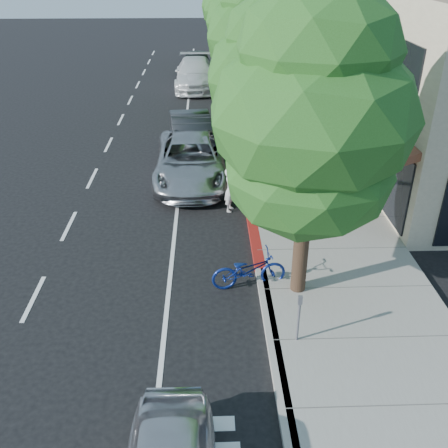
{
  "coord_description": "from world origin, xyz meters",
  "views": [
    {
      "loc": [
        -1.47,
        -12.89,
        8.2
      ],
      "look_at": [
        -1.04,
        -0.5,
        1.35
      ],
      "focal_mm": 40.0,
      "sensor_mm": 36.0,
      "label": 1
    }
  ],
  "objects_px": {
    "street_tree_1": "(277,80)",
    "street_tree_4": "(242,11)",
    "bicycle": "(249,270)",
    "silver_suv": "(191,160)",
    "street_tree_2": "(260,39)",
    "cyclist": "(230,190)",
    "street_tree_5": "(236,7)",
    "street_tree_3": "(249,23)",
    "pedestrian": "(282,119)",
    "street_tree_0": "(312,120)",
    "dark_sedan": "(191,134)",
    "dark_suv_far": "(197,64)",
    "white_pickup": "(195,74)"
  },
  "relations": [
    {
      "from": "street_tree_5",
      "to": "dark_suv_far",
      "type": "height_order",
      "value": "street_tree_5"
    },
    {
      "from": "street_tree_5",
      "to": "pedestrian",
      "type": "height_order",
      "value": "street_tree_5"
    },
    {
      "from": "street_tree_3",
      "to": "white_pickup",
      "type": "height_order",
      "value": "street_tree_3"
    },
    {
      "from": "street_tree_0",
      "to": "street_tree_2",
      "type": "relative_size",
      "value": 1.01
    },
    {
      "from": "silver_suv",
      "to": "white_pickup",
      "type": "height_order",
      "value": "white_pickup"
    },
    {
      "from": "street_tree_0",
      "to": "street_tree_2",
      "type": "xyz_separation_m",
      "value": [
        0.0,
        12.0,
        -0.07
      ]
    },
    {
      "from": "street_tree_3",
      "to": "bicycle",
      "type": "height_order",
      "value": "street_tree_3"
    },
    {
      "from": "street_tree_2",
      "to": "dark_sedan",
      "type": "height_order",
      "value": "street_tree_2"
    },
    {
      "from": "street_tree_2",
      "to": "street_tree_5",
      "type": "height_order",
      "value": "street_tree_2"
    },
    {
      "from": "street_tree_0",
      "to": "dark_sedan",
      "type": "xyz_separation_m",
      "value": [
        -3.1,
        11.0,
        -3.99
      ]
    },
    {
      "from": "street_tree_2",
      "to": "cyclist",
      "type": "distance_m",
      "value": 8.23
    },
    {
      "from": "street_tree_4",
      "to": "dark_sedan",
      "type": "distance_m",
      "value": 13.9
    },
    {
      "from": "silver_suv",
      "to": "street_tree_0",
      "type": "bearing_deg",
      "value": -69.27
    },
    {
      "from": "street_tree_3",
      "to": "cyclist",
      "type": "bearing_deg",
      "value": -97.0
    },
    {
      "from": "street_tree_3",
      "to": "dark_suv_far",
      "type": "relative_size",
      "value": 1.43
    },
    {
      "from": "street_tree_2",
      "to": "cyclist",
      "type": "bearing_deg",
      "value": -102.82
    },
    {
      "from": "street_tree_3",
      "to": "dark_sedan",
      "type": "height_order",
      "value": "street_tree_3"
    },
    {
      "from": "bicycle",
      "to": "dark_suv_far",
      "type": "height_order",
      "value": "dark_suv_far"
    },
    {
      "from": "street_tree_1",
      "to": "bicycle",
      "type": "relative_size",
      "value": 3.51
    },
    {
      "from": "silver_suv",
      "to": "pedestrian",
      "type": "relative_size",
      "value": 3.54
    },
    {
      "from": "bicycle",
      "to": "silver_suv",
      "type": "relative_size",
      "value": 0.34
    },
    {
      "from": "street_tree_0",
      "to": "dark_suv_far",
      "type": "distance_m",
      "value": 26.6
    },
    {
      "from": "street_tree_0",
      "to": "white_pickup",
      "type": "distance_m",
      "value": 23.53
    },
    {
      "from": "street_tree_0",
      "to": "street_tree_1",
      "type": "distance_m",
      "value": 6.02
    },
    {
      "from": "silver_suv",
      "to": "cyclist",
      "type": "bearing_deg",
      "value": -63.36
    },
    {
      "from": "dark_suv_far",
      "to": "silver_suv",
      "type": "bearing_deg",
      "value": -93.17
    },
    {
      "from": "street_tree_1",
      "to": "street_tree_3",
      "type": "relative_size",
      "value": 0.95
    },
    {
      "from": "street_tree_4",
      "to": "pedestrian",
      "type": "bearing_deg",
      "value": -83.73
    },
    {
      "from": "silver_suv",
      "to": "street_tree_2",
      "type": "bearing_deg",
      "value": 53.89
    },
    {
      "from": "dark_sedan",
      "to": "white_pickup",
      "type": "bearing_deg",
      "value": 83.73
    },
    {
      "from": "street_tree_5",
      "to": "street_tree_3",
      "type": "bearing_deg",
      "value": -90.0
    },
    {
      "from": "street_tree_1",
      "to": "street_tree_2",
      "type": "relative_size",
      "value": 0.93
    },
    {
      "from": "street_tree_2",
      "to": "street_tree_4",
      "type": "relative_size",
      "value": 1.01
    },
    {
      "from": "street_tree_3",
      "to": "bicycle",
      "type": "xyz_separation_m",
      "value": [
        -1.3,
        -17.64,
        -4.12
      ]
    },
    {
      "from": "white_pickup",
      "to": "street_tree_3",
      "type": "bearing_deg",
      "value": -58.51
    },
    {
      "from": "dark_sedan",
      "to": "white_pickup",
      "type": "distance_m",
      "value": 12.0
    },
    {
      "from": "street_tree_5",
      "to": "dark_sedan",
      "type": "relative_size",
      "value": 1.47
    },
    {
      "from": "cyclist",
      "to": "pedestrian",
      "type": "height_order",
      "value": "pedestrian"
    },
    {
      "from": "street_tree_3",
      "to": "dark_suv_far",
      "type": "bearing_deg",
      "value": 110.15
    },
    {
      "from": "street_tree_4",
      "to": "pedestrian",
      "type": "distance_m",
      "value": 12.15
    },
    {
      "from": "silver_suv",
      "to": "street_tree_3",
      "type": "bearing_deg",
      "value": 72.87
    },
    {
      "from": "street_tree_2",
      "to": "dark_suv_far",
      "type": "xyz_separation_m",
      "value": [
        -2.99,
        14.14,
        -3.85
      ]
    },
    {
      "from": "street_tree_1",
      "to": "street_tree_4",
      "type": "bearing_deg",
      "value": 90.0
    },
    {
      "from": "street_tree_4",
      "to": "dark_suv_far",
      "type": "height_order",
      "value": "street_tree_4"
    },
    {
      "from": "pedestrian",
      "to": "silver_suv",
      "type": "bearing_deg",
      "value": 42.19
    },
    {
      "from": "street_tree_0",
      "to": "street_tree_5",
      "type": "relative_size",
      "value": 1.05
    },
    {
      "from": "street_tree_3",
      "to": "pedestrian",
      "type": "relative_size",
      "value": 4.45
    },
    {
      "from": "street_tree_2",
      "to": "dark_sedan",
      "type": "relative_size",
      "value": 1.53
    },
    {
      "from": "street_tree_5",
      "to": "bicycle",
      "type": "relative_size",
      "value": 3.61
    },
    {
      "from": "street_tree_1",
      "to": "bicycle",
      "type": "bearing_deg",
      "value": -102.97
    }
  ]
}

